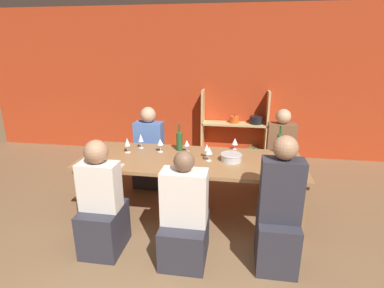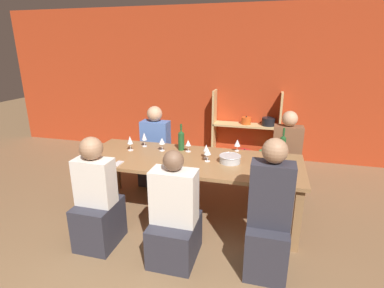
{
  "view_description": "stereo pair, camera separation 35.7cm",
  "coord_description": "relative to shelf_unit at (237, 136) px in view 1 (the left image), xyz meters",
  "views": [
    {
      "loc": [
        0.6,
        -1.76,
        1.98
      ],
      "look_at": [
        0.07,
        1.6,
        0.88
      ],
      "focal_mm": 28.0,
      "sensor_mm": 36.0,
      "label": 1
    },
    {
      "loc": [
        0.95,
        -1.68,
        1.98
      ],
      "look_at": [
        0.07,
        1.6,
        0.88
      ],
      "focal_mm": 28.0,
      "sensor_mm": 36.0,
      "label": 2
    }
  ],
  "objects": [
    {
      "name": "person_far_a",
      "position": [
        -1.27,
        -1.34,
        0.01
      ],
      "size": [
        0.41,
        0.51,
        1.18
      ],
      "rotation": [
        0.0,
        0.0,
        3.14
      ],
      "color": "#2D2D38",
      "rests_on": "ground_plane"
    },
    {
      "name": "wine_glass_white_a",
      "position": [
        0.4,
        -2.4,
        0.44
      ],
      "size": [
        0.08,
        0.08,
        0.17
      ],
      "color": "white",
      "rests_on": "dining_table"
    },
    {
      "name": "person_near_b",
      "position": [
        -1.28,
        -2.94,
        0.02
      ],
      "size": [
        0.38,
        0.48,
        1.17
      ],
      "color": "#2D2D38",
      "rests_on": "ground_plane"
    },
    {
      "name": "wine_glass_empty_b",
      "position": [
        -0.34,
        -2.06,
        0.43
      ],
      "size": [
        0.06,
        0.06,
        0.17
      ],
      "color": "white",
      "rests_on": "dining_table"
    },
    {
      "name": "wine_glass_red_c",
      "position": [
        -0.02,
        -1.71,
        0.41
      ],
      "size": [
        0.08,
        0.08,
        0.15
      ],
      "color": "white",
      "rests_on": "dining_table"
    },
    {
      "name": "wine_glass_empty_a",
      "position": [
        -1.22,
        -1.84,
        0.44
      ],
      "size": [
        0.07,
        0.07,
        0.19
      ],
      "color": "white",
      "rests_on": "dining_table"
    },
    {
      "name": "cell_phone",
      "position": [
        -1.26,
        -2.5,
        0.31
      ],
      "size": [
        0.07,
        0.15,
        0.01
      ],
      "color": "silver",
      "rests_on": "dining_table"
    },
    {
      "name": "person_near_a",
      "position": [
        0.42,
        -2.9,
        0.06
      ],
      "size": [
        0.37,
        0.46,
        1.28
      ],
      "color": "#2D2D38",
      "rests_on": "ground_plane"
    },
    {
      "name": "dining_table",
      "position": [
        -0.52,
        -2.13,
        0.24
      ],
      "size": [
        2.6,
        0.97,
        0.73
      ],
      "color": "olive",
      "rests_on": "ground_plane"
    },
    {
      "name": "wine_glass_red_a",
      "position": [
        -1.33,
        -2.04,
        0.44
      ],
      "size": [
        0.07,
        0.07,
        0.19
      ],
      "color": "white",
      "rests_on": "dining_table"
    },
    {
      "name": "wine_glass_white_c",
      "position": [
        -0.94,
        -1.95,
        0.43
      ],
      "size": [
        0.08,
        0.08,
        0.17
      ],
      "color": "white",
      "rests_on": "dining_table"
    },
    {
      "name": "wine_glass_white_b",
      "position": [
        -0.61,
        -1.89,
        0.42
      ],
      "size": [
        0.07,
        0.07,
        0.15
      ],
      "color": "white",
      "rests_on": "dining_table"
    },
    {
      "name": "person_far_b",
      "position": [
        0.6,
        -1.35,
        0.02
      ],
      "size": [
        0.37,
        0.46,
        1.21
      ],
      "rotation": [
        0.0,
        0.0,
        3.14
      ],
      "color": "#2D2D38",
      "rests_on": "ground_plane"
    },
    {
      "name": "wine_bottle_green",
      "position": [
        -0.71,
        -1.85,
        0.44
      ],
      "size": [
        0.08,
        0.08,
        0.34
      ],
      "color": "#1E4C23",
      "rests_on": "dining_table"
    },
    {
      "name": "wine_bottle_dark",
      "position": [
        0.53,
        -1.75,
        0.45
      ],
      "size": [
        0.07,
        0.07,
        0.35
      ],
      "color": "#1E4C23",
      "rests_on": "dining_table"
    },
    {
      "name": "mixing_bowl",
      "position": [
        -0.05,
        -2.13,
        0.36
      ],
      "size": [
        0.25,
        0.25,
        0.09
      ],
      "color": "#B7BABC",
      "rests_on": "dining_table"
    },
    {
      "name": "wine_glass_red_b",
      "position": [
        -0.3,
        -2.16,
        0.43
      ],
      "size": [
        0.08,
        0.08,
        0.17
      ],
      "color": "white",
      "rests_on": "dining_table"
    },
    {
      "name": "shelf_unit",
      "position": [
        0.0,
        0.0,
        0.0
      ],
      "size": [
        1.2,
        0.3,
        1.25
      ],
      "color": "tan",
      "rests_on": "ground_plane"
    },
    {
      "name": "person_near_c",
      "position": [
        -0.45,
        -2.95,
        -0.02
      ],
      "size": [
        0.42,
        0.53,
        1.12
      ],
      "color": "#2D2D38",
      "rests_on": "ground_plane"
    },
    {
      "name": "wall_back_red",
      "position": [
        -0.59,
        0.2,
        0.93
      ],
      "size": [
        8.8,
        0.06,
        2.7
      ],
      "color": "#B23819",
      "rests_on": "ground_plane"
    }
  ]
}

